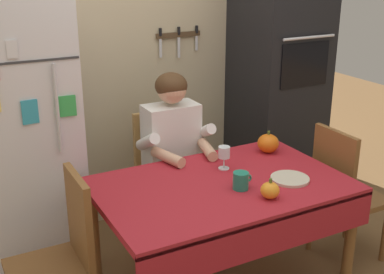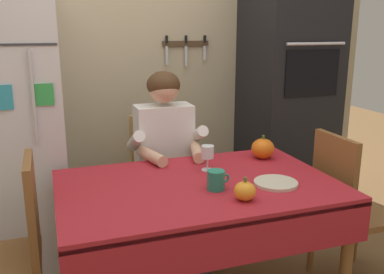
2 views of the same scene
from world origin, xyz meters
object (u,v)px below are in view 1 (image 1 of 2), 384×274
Objects in this scene: seated_person at (176,150)px; serving_tray at (290,179)px; chair_behind_person at (165,171)px; pumpkin_medium at (270,190)px; refrigerator at (16,137)px; chair_left_side at (63,254)px; pumpkin_large at (268,143)px; wall_oven at (278,77)px; chair_right_side at (343,190)px; coffee_mug at (241,181)px; dining_table at (223,198)px; wine_glass at (224,153)px.

serving_tray is at bearing -63.70° from seated_person.
chair_behind_person is 1.09m from pumpkin_medium.
refrigerator is 1.94× the size of chair_left_side.
pumpkin_large is at bearing 70.48° from serving_tray.
wall_oven reaches higher than chair_right_side.
refrigerator is 0.88m from chair_left_side.
pumpkin_large is at bearing 142.15° from chair_right_side.
chair_right_side is (1.85, -0.90, -0.39)m from refrigerator.
seated_person is (0.95, -0.28, -0.16)m from refrigerator.
dining_table is at bearing 120.16° from coffee_mug.
wall_oven reaches higher than seated_person.
wall_oven is 0.87m from pumpkin_large.
refrigerator is at bearing 174.57° from chair_behind_person.
seated_person reaches higher than wine_glass.
wall_oven is at bearing 7.07° from chair_behind_person.
seated_person is 0.87m from pumpkin_medium.
seated_person is 1.12m from chair_right_side.
chair_behind_person is at bearing 100.64° from wine_glass.
seated_person is 0.82m from serving_tray.
coffee_mug is (0.05, -0.70, 0.05)m from seated_person.
chair_right_side reaches higher than dining_table.
chair_right_side is at bearing -25.93° from refrigerator.
chair_behind_person and chair_right_side have the same top height.
chair_behind_person is 1.14m from chair_left_side.
seated_person is at bearing 94.28° from coffee_mug.
pumpkin_large is at bearing -31.91° from seated_person.
serving_tray is (-0.54, -0.11, 0.24)m from chair_right_side.
wall_oven is 9.52× the size of serving_tray.
dining_table is (-1.05, -0.92, -0.39)m from wall_oven.
wine_glass is at bearing 91.48° from pumpkin_medium.
dining_table is 0.91m from chair_right_side.
serving_tray is (0.25, -0.32, -0.09)m from wine_glass.
chair_left_side is at bearing -174.50° from wine_glass.
chair_behind_person is (0.95, -0.09, -0.39)m from refrigerator.
seated_person is at bearing 145.40° from chair_right_side.
chair_left_side is at bearing -142.08° from chair_behind_person.
serving_tray is at bearing -51.84° from wine_glass.
chair_right_side is (0.90, -0.02, -0.14)m from dining_table.
chair_left_side is at bearing -150.33° from seated_person.
dining_table is at bearing -150.57° from pumpkin_large.
chair_behind_person is at bearing 111.44° from serving_tray.
pumpkin_medium is at bearing -18.66° from chair_left_side.
coffee_mug is (-1.00, -1.01, -0.26)m from wall_oven.
dining_table is 12.23× the size of coffee_mug.
chair_right_side is 4.21× the size of serving_tray.
chair_behind_person is 1.00× the size of chair_right_side.
pumpkin_large is (-0.39, 0.30, 0.29)m from chair_right_side.
pumpkin_medium is (0.01, -0.44, -0.05)m from wine_glass.
refrigerator reaches higher than coffee_mug.
pumpkin_medium is (0.07, -0.17, -0.00)m from coffee_mug.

